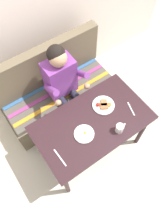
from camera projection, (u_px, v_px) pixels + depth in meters
name	position (u px, v px, depth m)	size (l,w,h in m)	color
ground_plane	(91.00, 147.00, 2.83)	(8.00, 8.00, 0.00)	beige
back_wall	(21.00, 7.00, 2.20)	(4.40, 0.10, 2.60)	silver
table	(92.00, 125.00, 2.26)	(1.20, 0.70, 0.73)	black
couch	(57.00, 93.00, 2.84)	(1.44, 0.56, 1.00)	brown
person	(64.00, 82.00, 2.42)	(0.45, 0.61, 1.21)	#77368A
plate_breakfast	(104.00, 105.00, 2.27)	(0.24, 0.24, 0.05)	white
plate_eggs	(84.00, 134.00, 2.12)	(0.20, 0.20, 0.04)	white
coffee_mug	(120.00, 128.00, 2.10)	(0.12, 0.08, 0.10)	white
fork	(131.00, 109.00, 2.26)	(0.01, 0.17, 0.01)	silver
knife	(60.00, 158.00, 2.00)	(0.01, 0.20, 0.01)	silver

